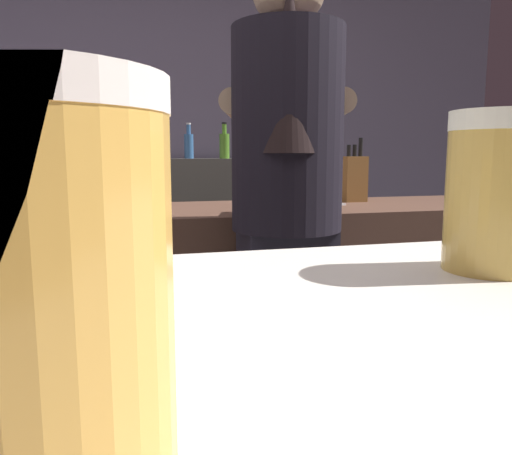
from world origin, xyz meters
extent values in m
cube|color=#4D4657|center=(0.00, 2.20, 1.35)|extent=(5.20, 0.10, 2.70)
cube|color=brown|center=(0.35, 0.63, 0.46)|extent=(2.10, 0.60, 0.91)
cube|color=#3E3B36|center=(0.32, 1.92, 0.55)|extent=(0.87, 0.36, 1.10)
cube|color=#272430|center=(0.30, 0.18, 0.44)|extent=(0.28, 0.20, 0.89)
cylinder|color=black|center=(0.30, 0.18, 1.19)|extent=(0.34, 0.34, 0.61)
cone|color=black|center=(0.27, 0.09, 1.37)|extent=(0.18, 0.18, 0.48)
cylinder|color=tan|center=(0.19, 0.38, 1.28)|extent=(0.17, 0.33, 0.08)
cylinder|color=tan|center=(0.51, 0.29, 1.28)|extent=(0.17, 0.33, 0.08)
cube|color=olive|center=(0.81, 0.75, 1.01)|extent=(0.10, 0.08, 0.20)
cylinder|color=black|center=(0.78, 0.75, 1.14)|extent=(0.02, 0.02, 0.05)
cylinder|color=black|center=(0.81, 0.75, 1.14)|extent=(0.02, 0.02, 0.05)
cylinder|color=black|center=(0.83, 0.75, 1.15)|extent=(0.02, 0.02, 0.08)
cylinder|color=silver|center=(-0.26, 0.63, 0.94)|extent=(0.21, 0.21, 0.06)
cube|color=silver|center=(0.58, 0.58, 0.92)|extent=(0.24, 0.10, 0.01)
cylinder|color=gold|center=(-0.21, -1.13, 1.08)|extent=(0.08, 0.08, 0.11)
cylinder|color=white|center=(-0.21, -1.13, 1.14)|extent=(0.08, 0.08, 0.01)
cylinder|color=gold|center=(0.13, -0.92, 1.08)|extent=(0.08, 0.08, 0.12)
cylinder|color=white|center=(0.13, -0.92, 1.15)|extent=(0.08, 0.08, 0.02)
cylinder|color=#538B29|center=(0.44, 1.83, 1.17)|extent=(0.06, 0.06, 0.15)
cylinder|color=#538B29|center=(0.44, 1.83, 1.28)|extent=(0.03, 0.03, 0.06)
cylinder|color=black|center=(0.44, 1.83, 1.32)|extent=(0.03, 0.03, 0.01)
cylinder|color=#356298|center=(0.22, 1.93, 1.17)|extent=(0.06, 0.06, 0.15)
cylinder|color=#356298|center=(0.22, 1.93, 1.28)|extent=(0.03, 0.03, 0.06)
cylinder|color=silver|center=(0.22, 1.93, 1.32)|extent=(0.03, 0.03, 0.01)
camera|label=1|loc=(-0.18, -1.28, 1.12)|focal=34.81mm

